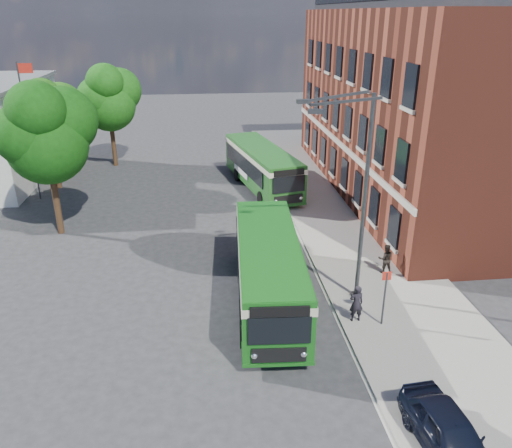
{
  "coord_description": "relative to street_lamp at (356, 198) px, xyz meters",
  "views": [
    {
      "loc": [
        -1.31,
        -20.57,
        11.78
      ],
      "look_at": [
        1.14,
        1.85,
        2.2
      ],
      "focal_mm": 35.0,
      "sensor_mm": 36.0,
      "label": 1
    }
  ],
  "objects": [
    {
      "name": "pedestrian_b",
      "position": [
        2.36,
        1.99,
        -3.9
      ],
      "size": [
        0.79,
        0.65,
        1.48
      ],
      "primitive_type": "imported",
      "rotation": [
        0.0,
        0.0,
        3.01
      ],
      "color": "black",
      "rests_on": "pavement"
    },
    {
      "name": "pavement",
      "position": [
        2.16,
        10.0,
        -4.72
      ],
      "size": [
        6.0,
        48.0,
        0.15
      ],
      "primitive_type": "cube",
      "color": "gray",
      "rests_on": "ground"
    },
    {
      "name": "street_lamp",
      "position": [
        0.0,
        0.0,
        0.0
      ],
      "size": [
        2.96,
        2.38,
        9.0
      ],
      "color": "#35383A",
      "rests_on": "ground"
    },
    {
      "name": "pedestrian_a",
      "position": [
        -0.24,
        -1.84,
        -3.84
      ],
      "size": [
        0.62,
        0.44,
        1.61
      ],
      "primitive_type": "imported",
      "rotation": [
        0.0,
        0.0,
        3.23
      ],
      "color": "black",
      "rests_on": "pavement"
    },
    {
      "name": "brick_office",
      "position": [
        9.16,
        14.0,
        2.18
      ],
      "size": [
        12.1,
        26.0,
        14.2
      ],
      "color": "maroon",
      "rests_on": "ground"
    },
    {
      "name": "bus_stop_sign",
      "position": [
        0.76,
        -2.2,
        -3.28
      ],
      "size": [
        0.35,
        0.08,
        2.52
      ],
      "color": "#35383A",
      "rests_on": "ground"
    },
    {
      "name": "kerb_line",
      "position": [
        -0.89,
        10.0,
        -4.79
      ],
      "size": [
        0.12,
        48.0,
        0.01
      ],
      "primitive_type": "cube",
      "color": "beige",
      "rests_on": "ground"
    },
    {
      "name": "bus_rear",
      "position": [
        -1.99,
        15.49,
        -2.96
      ],
      "size": [
        4.65,
        10.6,
        3.02
      ],
      "color": "#216220",
      "rests_on": "ground"
    },
    {
      "name": "tree_mid",
      "position": [
        -16.6,
        17.32,
        0.53
      ],
      "size": [
        4.65,
        4.42,
        7.85
      ],
      "color": "#362013",
      "rests_on": "ground"
    },
    {
      "name": "parked_car",
      "position": [
        0.43,
        -8.6,
        -3.98
      ],
      "size": [
        1.88,
        3.98,
        1.32
      ],
      "primitive_type": "imported",
      "rotation": [
        0.0,
        0.0,
        0.09
      ],
      "color": "black",
      "rests_on": "pavement"
    },
    {
      "name": "ground",
      "position": [
        -4.84,
        2.0,
        -4.79
      ],
      "size": [
        120.0,
        120.0,
        0.0
      ],
      "primitive_type": "plane",
      "color": "#2B2A2D",
      "rests_on": "ground"
    },
    {
      "name": "tree_left",
      "position": [
        -14.43,
        8.9,
        1.12
      ],
      "size": [
        5.16,
        4.91,
        8.71
      ],
      "color": "#362013",
      "rests_on": "ground"
    },
    {
      "name": "flagpole",
      "position": [
        -17.29,
        15.0,
        0.15
      ],
      "size": [
        0.95,
        0.1,
        9.0
      ],
      "color": "#35383A",
      "rests_on": "ground"
    },
    {
      "name": "bus_front",
      "position": [
        -3.56,
        0.05,
        -2.96
      ],
      "size": [
        3.12,
        9.9,
        3.02
      ],
      "color": "#155916",
      "rests_on": "ground"
    },
    {
      "name": "tree_right",
      "position": [
        -13.35,
        22.74,
        0.82
      ],
      "size": [
        4.9,
        4.66,
        8.27
      ],
      "color": "#362013",
      "rests_on": "ground"
    }
  ]
}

